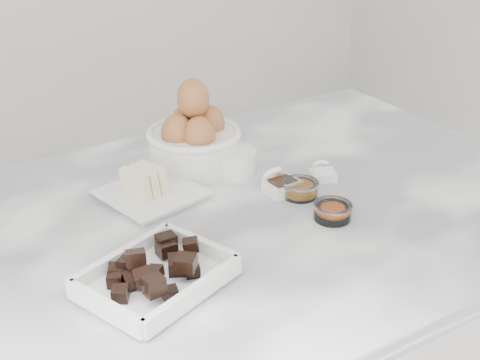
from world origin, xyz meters
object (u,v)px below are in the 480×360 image
object	(u,v)px
chocolate_dish	(156,274)
vanilla_spoon	(280,184)
honey_bowl	(300,188)
butter_plate	(150,188)
zest_bowl	(333,211)
sugar_ramekin	(236,161)
egg_bowl	(194,138)
salt_spoon	(322,173)

from	to	relation	value
chocolate_dish	vanilla_spoon	distance (m)	0.36
honey_bowl	vanilla_spoon	size ratio (longest dim) A/B	0.91
butter_plate	zest_bowl	distance (m)	0.33
sugar_ramekin	egg_bowl	size ratio (longest dim) A/B	0.43
egg_bowl	sugar_ramekin	bearing A→B (deg)	-57.63
chocolate_dish	sugar_ramekin	distance (m)	0.39
egg_bowl	salt_spoon	world-z (taller)	egg_bowl
zest_bowl	vanilla_spoon	world-z (taller)	vanilla_spoon
honey_bowl	vanilla_spoon	bearing A→B (deg)	119.99
egg_bowl	honey_bowl	xyz separation A→B (m)	(0.10, -0.22, -0.04)
zest_bowl	salt_spoon	bearing A→B (deg)	57.93
chocolate_dish	sugar_ramekin	xyz separation A→B (m)	(0.29, 0.26, 0.00)
vanilla_spoon	salt_spoon	size ratio (longest dim) A/B	1.10
zest_bowl	vanilla_spoon	bearing A→B (deg)	97.40
chocolate_dish	egg_bowl	distance (m)	0.42
egg_bowl	salt_spoon	xyz separation A→B (m)	(0.18, -0.18, -0.05)
chocolate_dish	sugar_ramekin	bearing A→B (deg)	41.27
sugar_ramekin	vanilla_spoon	xyz separation A→B (m)	(0.03, -0.11, -0.01)
chocolate_dish	honey_bowl	distance (m)	0.36
vanilla_spoon	chocolate_dish	bearing A→B (deg)	-154.83
egg_bowl	vanilla_spoon	xyz separation A→B (m)	(0.08, -0.18, -0.04)
honey_bowl	vanilla_spoon	world-z (taller)	vanilla_spoon
butter_plate	zest_bowl	size ratio (longest dim) A/B	2.80
butter_plate	egg_bowl	size ratio (longest dim) A/B	1.01
butter_plate	vanilla_spoon	size ratio (longest dim) A/B	2.51
chocolate_dish	butter_plate	size ratio (longest dim) A/B	1.30
butter_plate	vanilla_spoon	xyz separation A→B (m)	(0.22, -0.10, -0.01)
egg_bowl	vanilla_spoon	size ratio (longest dim) A/B	2.49
egg_bowl	butter_plate	bearing A→B (deg)	-148.73
butter_plate	egg_bowl	bearing A→B (deg)	31.27
butter_plate	honey_bowl	xyz separation A→B (m)	(0.24, -0.14, -0.01)
chocolate_dish	zest_bowl	bearing A→B (deg)	3.38
egg_bowl	honey_bowl	world-z (taller)	egg_bowl
zest_bowl	honey_bowl	bearing A→B (deg)	88.16
chocolate_dish	sugar_ramekin	world-z (taller)	chocolate_dish
honey_bowl	butter_plate	bearing A→B (deg)	150.13
sugar_ramekin	butter_plate	bearing A→B (deg)	-178.40
sugar_ramekin	zest_bowl	size ratio (longest dim) A/B	1.19
honey_bowl	chocolate_dish	bearing A→B (deg)	-161.21
sugar_ramekin	zest_bowl	xyz separation A→B (m)	(0.05, -0.24, -0.01)
butter_plate	salt_spoon	distance (m)	0.33
sugar_ramekin	egg_bowl	distance (m)	0.10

